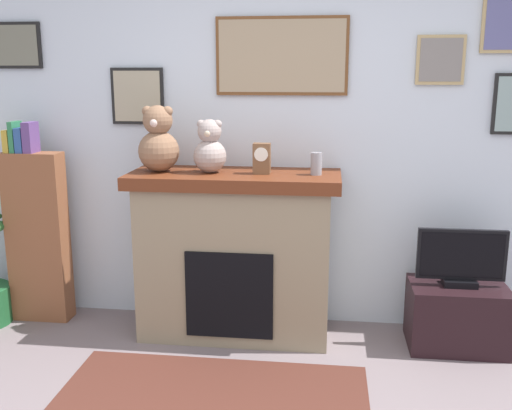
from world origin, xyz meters
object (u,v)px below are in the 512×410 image
bookshelf (37,232)px  television (461,259)px  tv_stand (456,316)px  mantel_clock (262,158)px  fireplace (235,253)px  teddy_bear_cream (158,142)px  teddy_bear_brown (210,149)px  candle_jar (316,164)px

bookshelf → television: bookshelf is taller
tv_stand → mantel_clock: 1.57m
fireplace → bookshelf: 1.39m
television → teddy_bear_cream: size_ratio=1.28×
tv_stand → mantel_clock: size_ratio=3.10×
bookshelf → television: 2.79m
teddy_bear_brown → fireplace: bearing=6.7°
bookshelf → teddy_bear_brown: size_ratio=4.13×
teddy_bear_cream → tv_stand: bearing=-0.7°
bookshelf → tv_stand: bookshelf is taller
tv_stand → mantel_clock: (-1.23, 0.02, 0.97)m
teddy_bear_cream → teddy_bear_brown: size_ratio=1.25×
television → mantel_clock: 1.37m
teddy_bear_brown → candle_jar: bearing=0.0°
television → mantel_clock: bearing=178.8°
teddy_bear_cream → teddy_bear_brown: teddy_bear_cream is taller
tv_stand → teddy_bear_cream: 2.17m
mantel_clock → teddy_bear_cream: 0.66m
candle_jar → bookshelf: bearing=177.7°
fireplace → bookshelf: size_ratio=0.96×
television → mantel_clock: (-1.23, 0.02, 0.60)m
tv_stand → candle_jar: (-0.90, 0.02, 0.94)m
mantel_clock → teddy_bear_cream: bearing=179.9°
tv_stand → teddy_bear_cream: bearing=179.3°
television → tv_stand: bearing=90.0°
teddy_bear_cream → teddy_bear_brown: bearing=0.0°
bookshelf → teddy_bear_cream: size_ratio=3.30×
candle_jar → teddy_bear_cream: teddy_bear_cream is taller
bookshelf → candle_jar: bookshelf is taller
tv_stand → teddy_bear_brown: 1.87m
candle_jar → mantel_clock: bearing=-179.8°
bookshelf → mantel_clock: (1.56, -0.08, 0.55)m
fireplace → candle_jar: 0.79m
candle_jar → mantel_clock: size_ratio=0.73×
television → teddy_bear_brown: teddy_bear_brown is taller
fireplace → teddy_bear_brown: size_ratio=3.98×
fireplace → television: (1.41, -0.04, 0.03)m
candle_jar → mantel_clock: (-0.34, -0.00, 0.03)m
teddy_bear_brown → bookshelf: bearing=176.5°
fireplace → tv_stand: size_ratio=2.25×
candle_jar → teddy_bear_brown: 0.67m
teddy_bear_cream → candle_jar: bearing=0.0°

